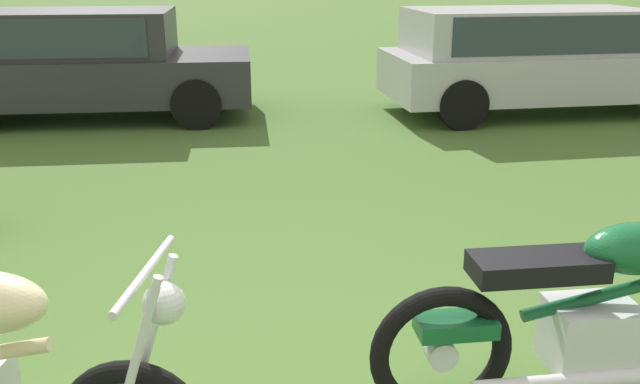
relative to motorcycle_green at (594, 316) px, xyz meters
The scene contains 3 objects.
motorcycle_green is the anchor object (origin of this frame).
car_charcoal 7.88m from the motorcycle_green, 126.30° to the left, with size 4.42×2.33×1.43m.
car_silver 7.01m from the motorcycle_green, 76.54° to the left, with size 4.81×2.55×1.43m.
Camera 1 is at (0.06, -2.57, 2.05)m, focal length 38.53 mm.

